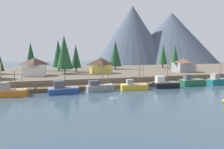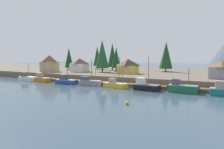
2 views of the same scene
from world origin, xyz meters
name	(u,v)px [view 1 (image 1 of 2)]	position (x,y,z in m)	size (l,w,h in m)	color
ground_plane	(98,81)	(0.00, 20.00, -0.50)	(400.00, 400.00, 1.00)	#384C5B
dock	(111,86)	(0.00, 1.99, 0.50)	(80.00, 4.00, 1.60)	brown
shoreline_bank	(92,73)	(0.00, 32.00, 1.25)	(400.00, 56.00, 2.50)	#665B4C
mountain_west_peak	(132,35)	(59.39, 132.45, 28.65)	(74.50, 74.50, 57.30)	#475160
mountain_central_peak	(171,38)	(100.77, 127.33, 26.00)	(94.00, 94.00, 52.00)	#475160
fishing_boat_orange	(11,91)	(-24.91, -1.77, 1.08)	(6.54, 3.34, 5.70)	#CC6B1E
fishing_boat_blue	(62,89)	(-13.59, -2.04, 1.04)	(7.35, 3.73, 5.63)	navy
fishing_boat_grey	(99,87)	(-4.36, -1.72, 1.09)	(7.31, 3.13, 8.47)	gray
fishing_boat_yellow	(134,86)	(5.14, -2.02, 0.91)	(7.43, 3.77, 9.19)	gold
fishing_boat_black	(165,84)	(14.69, -2.11, 1.12)	(7.18, 3.95, 9.21)	black
fishing_boat_green	(192,82)	(24.17, -1.48, 1.17)	(7.11, 2.69, 6.21)	#1E5B3D
fishing_boat_teal	(218,81)	(33.86, -1.57, 1.21)	(7.22, 2.86, 6.41)	#196B70
house_yellow	(101,65)	(0.55, 18.27, 5.44)	(7.59, 5.52, 5.74)	gold
house_grey	(183,65)	(32.96, 14.49, 5.25)	(7.24, 6.00, 5.38)	gray
house_white	(35,67)	(-21.63, 16.67, 5.50)	(7.04, 5.79, 5.86)	silver
conifer_near_left	(175,56)	(36.49, 25.47, 8.57)	(4.68, 4.68, 10.92)	#4C3823
conifer_near_right	(76,56)	(-7.64, 24.43, 8.71)	(3.86, 3.86, 10.68)	#4C3823
conifer_mid_left	(115,54)	(11.39, 35.11, 9.67)	(5.81, 5.81, 12.99)	#4C3823
conifer_mid_right	(58,53)	(-13.95, 32.99, 9.79)	(4.85, 4.85, 12.97)	#4C3823
conifer_back_left	(31,54)	(-25.06, 36.99, 9.33)	(4.17, 4.17, 12.00)	#4C3823
conifer_back_right	(64,52)	(-12.05, 19.98, 10.22)	(5.68, 5.68, 13.66)	#4C3823
conifer_centre	(163,54)	(37.38, 36.93, 9.27)	(4.61, 4.61, 11.76)	#4C3823
channel_buoy	(224,101)	(16.87, -20.08, 0.35)	(0.70, 0.70, 0.70)	gold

